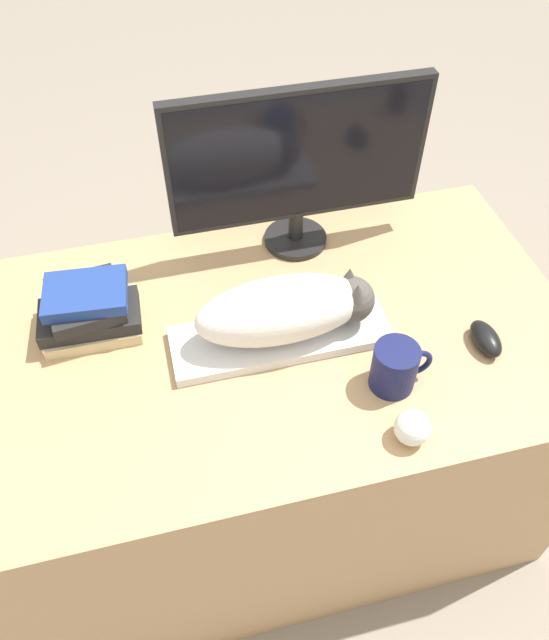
{
  "coord_description": "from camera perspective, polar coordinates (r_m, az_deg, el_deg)",
  "views": [
    {
      "loc": [
        -0.2,
        -0.48,
        1.78
      ],
      "look_at": [
        0.01,
        0.38,
        0.79
      ],
      "focal_mm": 35.0,
      "sensor_mm": 36.0,
      "label": 1
    }
  ],
  "objects": [
    {
      "name": "baseball",
      "position": [
        1.23,
        12.49,
        -9.59
      ],
      "size": [
        0.07,
        0.07,
        0.07
      ],
      "color": "silver",
      "rests_on": "desk"
    },
    {
      "name": "monitor",
      "position": [
        1.46,
        2.18,
        14.3
      ],
      "size": [
        0.61,
        0.16,
        0.42
      ],
      "color": "black",
      "rests_on": "desk"
    },
    {
      "name": "desk",
      "position": [
        1.68,
        -0.54,
        -9.49
      ],
      "size": [
        1.39,
        0.8,
        0.73
      ],
      "color": "tan",
      "rests_on": "ground_plane"
    },
    {
      "name": "book_stack",
      "position": [
        1.42,
        -16.64,
        0.9
      ],
      "size": [
        0.22,
        0.18,
        0.12
      ],
      "color": "#C6B284",
      "rests_on": "desk"
    },
    {
      "name": "ground_plane",
      "position": [
        1.86,
        2.79,
        -25.87
      ],
      "size": [
        12.0,
        12.0,
        0.0
      ],
      "primitive_type": "plane",
      "color": "gray"
    },
    {
      "name": "keyboard",
      "position": [
        1.36,
        0.57,
        -1.48
      ],
      "size": [
        0.48,
        0.15,
        0.02
      ],
      "color": "silver",
      "rests_on": "desk"
    },
    {
      "name": "computer_mouse",
      "position": [
        1.42,
        18.75,
        -1.62
      ],
      "size": [
        0.05,
        0.1,
        0.04
      ],
      "color": "black",
      "rests_on": "desk"
    },
    {
      "name": "cat",
      "position": [
        1.31,
        1.44,
        1.05
      ],
      "size": [
        0.39,
        0.15,
        0.14
      ],
      "color": "white",
      "rests_on": "keyboard"
    },
    {
      "name": "coffee_mug",
      "position": [
        1.28,
        11.01,
        -4.26
      ],
      "size": [
        0.13,
        0.09,
        0.11
      ],
      "color": "#141947",
      "rests_on": "desk"
    }
  ]
}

